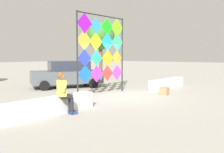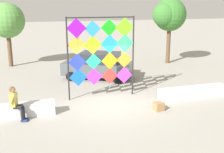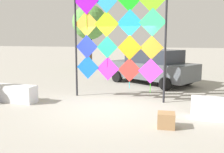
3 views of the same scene
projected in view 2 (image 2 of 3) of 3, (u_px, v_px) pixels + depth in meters
ground at (109, 105)px, 12.56m from camera, size 120.00×120.00×0.00m
plaza_ledge_left at (11, 111)px, 11.12m from camera, size 3.46×0.50×0.56m
plaza_ledge_right at (192, 92)px, 13.47m from camera, size 3.46×0.50×0.56m
kite_display_rack at (101, 51)px, 13.10m from camera, size 3.25×0.16×3.89m
seated_vendor at (16, 101)px, 10.68m from camera, size 0.66×0.55×1.41m
parked_car at (98, 65)px, 16.85m from camera, size 4.47×3.53×1.60m
cardboard_box_large at (159, 106)px, 11.93m from camera, size 0.43×0.40×0.36m
tree_palm_like at (168, 16)px, 20.52m from camera, size 2.64×2.45×4.83m
tree_far_right at (7, 22)px, 19.60m from camera, size 2.46×2.46×4.52m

